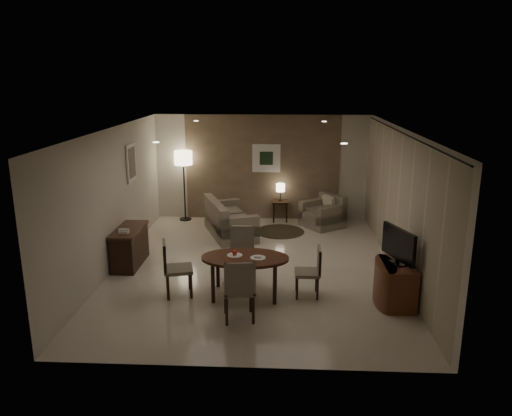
# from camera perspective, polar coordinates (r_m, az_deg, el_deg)

# --- Properties ---
(room_shell) EXTENTS (5.50, 7.00, 2.70)m
(room_shell) POSITION_cam_1_polar(r_m,az_deg,el_deg) (9.87, 0.06, 1.42)
(room_shell) COLOR beige
(room_shell) RESTS_ON ground
(taupe_accent) EXTENTS (3.96, 0.03, 2.70)m
(taupe_accent) POSITION_cam_1_polar(r_m,az_deg,el_deg) (12.89, 0.74, 4.63)
(taupe_accent) COLOR #7E6D4E
(taupe_accent) RESTS_ON wall_back
(curtain_wall) EXTENTS (0.08, 6.70, 2.58)m
(curtain_wall) POSITION_cam_1_polar(r_m,az_deg,el_deg) (9.73, 15.91, 0.46)
(curtain_wall) COLOR #BDB593
(curtain_wall) RESTS_ON wall_right
(curtain_rod) EXTENTS (0.03, 6.80, 0.03)m
(curtain_rod) POSITION_cam_1_polar(r_m,az_deg,el_deg) (9.50, 16.48, 8.19)
(curtain_rod) COLOR black
(curtain_rod) RESTS_ON wall_right
(art_back_frame) EXTENTS (0.72, 0.03, 0.72)m
(art_back_frame) POSITION_cam_1_polar(r_m,az_deg,el_deg) (12.81, 1.19, 5.71)
(art_back_frame) COLOR silver
(art_back_frame) RESTS_ON wall_back
(art_back_canvas) EXTENTS (0.34, 0.01, 0.34)m
(art_back_canvas) POSITION_cam_1_polar(r_m,az_deg,el_deg) (12.80, 1.19, 5.70)
(art_back_canvas) COLOR black
(art_back_canvas) RESTS_ON wall_back
(art_left_frame) EXTENTS (0.03, 0.60, 0.80)m
(art_left_frame) POSITION_cam_1_polar(r_m,az_deg,el_deg) (11.01, -14.06, 5.05)
(art_left_frame) COLOR silver
(art_left_frame) RESTS_ON wall_left
(art_left_canvas) EXTENTS (0.01, 0.46, 0.64)m
(art_left_canvas) POSITION_cam_1_polar(r_m,az_deg,el_deg) (11.01, -13.99, 5.05)
(art_left_canvas) COLOR gray
(art_left_canvas) RESTS_ON wall_left
(downlight_nl) EXTENTS (0.10, 0.10, 0.01)m
(downlight_nl) POSITION_cam_1_polar(r_m,az_deg,el_deg) (7.68, -11.35, 7.37)
(downlight_nl) COLOR white
(downlight_nl) RESTS_ON ceiling
(downlight_nr) EXTENTS (0.10, 0.10, 0.01)m
(downlight_nr) POSITION_cam_1_polar(r_m,az_deg,el_deg) (7.50, 10.03, 7.26)
(downlight_nr) COLOR white
(downlight_nr) RESTS_ON ceiling
(downlight_fl) EXTENTS (0.10, 0.10, 0.01)m
(downlight_fl) POSITION_cam_1_polar(r_m,az_deg,el_deg) (11.18, -6.87, 9.85)
(downlight_fl) COLOR white
(downlight_fl) RESTS_ON ceiling
(downlight_fr) EXTENTS (0.10, 0.10, 0.01)m
(downlight_fr) POSITION_cam_1_polar(r_m,az_deg,el_deg) (11.06, 7.80, 9.77)
(downlight_fr) COLOR white
(downlight_fr) RESTS_ON ceiling
(console_desk) EXTENTS (0.48, 1.20, 0.75)m
(console_desk) POSITION_cam_1_polar(r_m,az_deg,el_deg) (10.19, -14.22, -4.32)
(console_desk) COLOR #492517
(console_desk) RESTS_ON floor
(telephone) EXTENTS (0.20, 0.14, 0.09)m
(telephone) POSITION_cam_1_polar(r_m,az_deg,el_deg) (9.79, -14.88, -2.54)
(telephone) COLOR white
(telephone) RESTS_ON console_desk
(tv_cabinet) EXTENTS (0.48, 0.90, 0.70)m
(tv_cabinet) POSITION_cam_1_polar(r_m,az_deg,el_deg) (8.58, 15.79, -8.32)
(tv_cabinet) COLOR brown
(tv_cabinet) RESTS_ON floor
(flat_tv) EXTENTS (0.36, 0.85, 0.60)m
(flat_tv) POSITION_cam_1_polar(r_m,az_deg,el_deg) (8.34, 15.98, -4.09)
(flat_tv) COLOR black
(flat_tv) RESTS_ON tv_cabinet
(dining_table) EXTENTS (1.48, 0.93, 0.69)m
(dining_table) POSITION_cam_1_polar(r_m,az_deg,el_deg) (8.57, -1.25, -7.79)
(dining_table) COLOR #492517
(dining_table) RESTS_ON floor
(chair_near) EXTENTS (0.56, 0.56, 1.00)m
(chair_near) POSITION_cam_1_polar(r_m,az_deg,el_deg) (7.73, -1.96, -9.17)
(chair_near) COLOR #786D5C
(chair_near) RESTS_ON floor
(chair_far) EXTENTS (0.47, 0.47, 0.96)m
(chair_far) POSITION_cam_1_polar(r_m,az_deg,el_deg) (9.16, -1.68, -5.35)
(chair_far) COLOR #786D5C
(chair_far) RESTS_ON floor
(chair_left) EXTENTS (0.57, 0.57, 0.96)m
(chair_left) POSITION_cam_1_polar(r_m,az_deg,el_deg) (8.64, -8.85, -6.84)
(chair_left) COLOR #786D5C
(chair_left) RESTS_ON floor
(chair_right) EXTENTS (0.41, 0.41, 0.85)m
(chair_right) POSITION_cam_1_polar(r_m,az_deg,el_deg) (8.57, 5.87, -7.29)
(chair_right) COLOR #786D5C
(chair_right) RESTS_ON floor
(plate_a) EXTENTS (0.26, 0.26, 0.02)m
(plate_a) POSITION_cam_1_polar(r_m,az_deg,el_deg) (8.50, -2.45, -5.43)
(plate_a) COLOR white
(plate_a) RESTS_ON dining_table
(plate_b) EXTENTS (0.26, 0.26, 0.02)m
(plate_b) POSITION_cam_1_polar(r_m,az_deg,el_deg) (8.38, 0.22, -5.72)
(plate_b) COLOR white
(plate_b) RESTS_ON dining_table
(fruit_apple) EXTENTS (0.09, 0.09, 0.09)m
(fruit_apple) POSITION_cam_1_polar(r_m,az_deg,el_deg) (8.48, -2.46, -5.09)
(fruit_apple) COLOR red
(fruit_apple) RESTS_ON plate_a
(napkin) EXTENTS (0.12, 0.08, 0.03)m
(napkin) POSITION_cam_1_polar(r_m,az_deg,el_deg) (8.37, 0.22, -5.57)
(napkin) COLOR white
(napkin) RESTS_ON plate_b
(round_rug) EXTENTS (1.17, 1.17, 0.01)m
(round_rug) POSITION_cam_1_polar(r_m,az_deg,el_deg) (12.06, 2.75, -2.69)
(round_rug) COLOR #3A3120
(round_rug) RESTS_ON floor
(sofa) EXTENTS (1.97, 1.45, 0.83)m
(sofa) POSITION_cam_1_polar(r_m,az_deg,el_deg) (11.73, -2.94, -1.11)
(sofa) COLOR #786D5C
(sofa) RESTS_ON floor
(armchair) EXTENTS (1.20, 1.21, 0.79)m
(armchair) POSITION_cam_1_polar(r_m,az_deg,el_deg) (12.45, 7.60, -0.38)
(armchair) COLOR #786D5C
(armchair) RESTS_ON floor
(side_table) EXTENTS (0.42, 0.42, 0.53)m
(side_table) POSITION_cam_1_polar(r_m,az_deg,el_deg) (12.88, 2.78, -0.34)
(side_table) COLOR black
(side_table) RESTS_ON floor
(table_lamp) EXTENTS (0.22, 0.22, 0.50)m
(table_lamp) POSITION_cam_1_polar(r_m,az_deg,el_deg) (12.76, 2.81, 1.91)
(table_lamp) COLOR #FFEAC1
(table_lamp) RESTS_ON side_table
(floor_lamp) EXTENTS (0.46, 0.46, 1.81)m
(floor_lamp) POSITION_cam_1_polar(r_m,az_deg,el_deg) (12.95, -8.20, 2.51)
(floor_lamp) COLOR #FFE5B7
(floor_lamp) RESTS_ON floor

